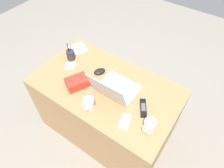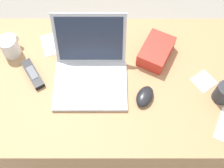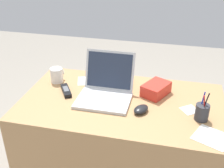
{
  "view_description": "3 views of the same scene",
  "coord_description": "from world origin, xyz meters",
  "px_view_note": "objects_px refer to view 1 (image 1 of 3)",
  "views": [
    {
      "loc": [
        -0.66,
        0.85,
        1.96
      ],
      "look_at": [
        -0.06,
        -0.0,
        0.76
      ],
      "focal_mm": 32.03,
      "sensor_mm": 36.0,
      "label": 1
    },
    {
      "loc": [
        -0.01,
        -0.63,
        1.83
      ],
      "look_at": [
        -0.01,
        -0.05,
        0.74
      ],
      "focal_mm": 46.33,
      "sensor_mm": 36.0,
      "label": 2
    },
    {
      "loc": [
        0.28,
        -1.44,
        1.6
      ],
      "look_at": [
        -0.07,
        0.03,
        0.79
      ],
      "focal_mm": 45.53,
      "sensor_mm": 36.0,
      "label": 3
    }
  ],
  "objects_px": {
    "laptop": "(115,89)",
    "pen_holder": "(71,55)",
    "coffee_mug_white": "(149,126)",
    "coffee_mug_tall": "(89,104)",
    "snack_bag": "(77,82)",
    "computer_mouse": "(100,71)",
    "cordless_phone": "(143,108)"
  },
  "relations": [
    {
      "from": "computer_mouse",
      "to": "coffee_mug_white",
      "type": "height_order",
      "value": "coffee_mug_white"
    },
    {
      "from": "laptop",
      "to": "pen_holder",
      "type": "xyz_separation_m",
      "value": [
        0.56,
        -0.11,
        -0.0
      ]
    },
    {
      "from": "coffee_mug_tall",
      "to": "snack_bag",
      "type": "distance_m",
      "value": 0.24
    },
    {
      "from": "coffee_mug_tall",
      "to": "cordless_phone",
      "type": "bearing_deg",
      "value": -147.34
    },
    {
      "from": "cordless_phone",
      "to": "coffee_mug_white",
      "type": "bearing_deg",
      "value": 131.68
    },
    {
      "from": "coffee_mug_tall",
      "to": "pen_holder",
      "type": "distance_m",
      "value": 0.59
    },
    {
      "from": "snack_bag",
      "to": "computer_mouse",
      "type": "bearing_deg",
      "value": -105.67
    },
    {
      "from": "coffee_mug_white",
      "to": "coffee_mug_tall",
      "type": "height_order",
      "value": "coffee_mug_white"
    },
    {
      "from": "laptop",
      "to": "coffee_mug_tall",
      "type": "relative_size",
      "value": 3.45
    },
    {
      "from": "cordless_phone",
      "to": "snack_bag",
      "type": "xyz_separation_m",
      "value": [
        0.56,
        0.1,
        0.02
      ]
    },
    {
      "from": "computer_mouse",
      "to": "snack_bag",
      "type": "xyz_separation_m",
      "value": [
        0.06,
        0.22,
        0.02
      ]
    },
    {
      "from": "pen_holder",
      "to": "snack_bag",
      "type": "relative_size",
      "value": 0.95
    },
    {
      "from": "laptop",
      "to": "coffee_mug_tall",
      "type": "xyz_separation_m",
      "value": [
        0.08,
        0.22,
        -0.01
      ]
    },
    {
      "from": "computer_mouse",
      "to": "coffee_mug_tall",
      "type": "distance_m",
      "value": 0.37
    },
    {
      "from": "laptop",
      "to": "snack_bag",
      "type": "relative_size",
      "value": 1.83
    },
    {
      "from": "coffee_mug_white",
      "to": "coffee_mug_tall",
      "type": "relative_size",
      "value": 1.05
    },
    {
      "from": "cordless_phone",
      "to": "pen_holder",
      "type": "bearing_deg",
      "value": -7.65
    },
    {
      "from": "coffee_mug_white",
      "to": "snack_bag",
      "type": "relative_size",
      "value": 0.56
    },
    {
      "from": "laptop",
      "to": "computer_mouse",
      "type": "bearing_deg",
      "value": -25.28
    },
    {
      "from": "coffee_mug_tall",
      "to": "snack_bag",
      "type": "bearing_deg",
      "value": -27.83
    },
    {
      "from": "cordless_phone",
      "to": "computer_mouse",
      "type": "bearing_deg",
      "value": -13.02
    },
    {
      "from": "laptop",
      "to": "computer_mouse",
      "type": "distance_m",
      "value": 0.26
    },
    {
      "from": "laptop",
      "to": "computer_mouse",
      "type": "height_order",
      "value": "laptop"
    },
    {
      "from": "coffee_mug_white",
      "to": "pen_holder",
      "type": "height_order",
      "value": "pen_holder"
    },
    {
      "from": "coffee_mug_tall",
      "to": "cordless_phone",
      "type": "height_order",
      "value": "coffee_mug_tall"
    },
    {
      "from": "coffee_mug_white",
      "to": "pen_holder",
      "type": "relative_size",
      "value": 0.58
    },
    {
      "from": "coffee_mug_white",
      "to": "snack_bag",
      "type": "xyz_separation_m",
      "value": [
        0.67,
        -0.02,
        -0.01
      ]
    },
    {
      "from": "cordless_phone",
      "to": "laptop",
      "type": "bearing_deg",
      "value": -0.82
    },
    {
      "from": "laptop",
      "to": "pen_holder",
      "type": "distance_m",
      "value": 0.57
    },
    {
      "from": "coffee_mug_tall",
      "to": "coffee_mug_white",
      "type": "bearing_deg",
      "value": -168.44
    },
    {
      "from": "laptop",
      "to": "pen_holder",
      "type": "height_order",
      "value": "laptop"
    },
    {
      "from": "coffee_mug_tall",
      "to": "snack_bag",
      "type": "height_order",
      "value": "coffee_mug_tall"
    }
  ]
}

